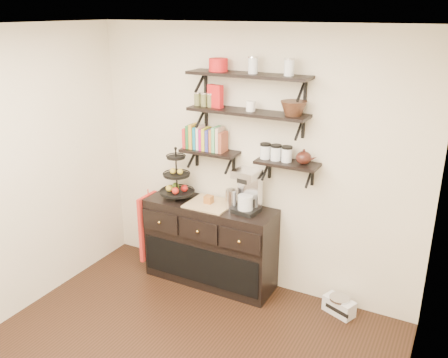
% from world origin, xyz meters
% --- Properties ---
extents(ceiling, '(3.50, 3.50, 0.02)m').
position_xyz_m(ceiling, '(0.00, 0.00, 2.70)').
color(ceiling, white).
rests_on(ceiling, back_wall).
extents(back_wall, '(3.50, 0.02, 2.70)m').
position_xyz_m(back_wall, '(0.00, 1.75, 1.35)').
color(back_wall, '#F3E8CE').
rests_on(back_wall, ground).
extents(right_wall, '(0.02, 3.50, 2.70)m').
position_xyz_m(right_wall, '(1.75, 0.00, 1.35)').
color(right_wall, '#F3E8CE').
rests_on(right_wall, ground).
extents(shelf_top, '(1.20, 0.27, 0.23)m').
position_xyz_m(shelf_top, '(0.00, 1.62, 2.23)').
color(shelf_top, black).
rests_on(shelf_top, back_wall).
extents(shelf_mid, '(1.20, 0.27, 0.23)m').
position_xyz_m(shelf_mid, '(0.00, 1.62, 1.88)').
color(shelf_mid, black).
rests_on(shelf_mid, back_wall).
extents(shelf_low_left, '(0.60, 0.25, 0.23)m').
position_xyz_m(shelf_low_left, '(-0.42, 1.63, 1.43)').
color(shelf_low_left, black).
rests_on(shelf_low_left, back_wall).
extents(shelf_low_right, '(0.60, 0.25, 0.23)m').
position_xyz_m(shelf_low_right, '(0.42, 1.63, 1.43)').
color(shelf_low_right, black).
rests_on(shelf_low_right, back_wall).
extents(cookbooks, '(0.43, 0.15, 0.26)m').
position_xyz_m(cookbooks, '(-0.47, 1.63, 1.57)').
color(cookbooks, red).
rests_on(cookbooks, shelf_low_left).
extents(glass_canisters, '(0.32, 0.10, 0.13)m').
position_xyz_m(glass_canisters, '(0.30, 1.63, 1.51)').
color(glass_canisters, silver).
rests_on(glass_canisters, shelf_low_right).
extents(sideboard, '(1.40, 0.50, 0.92)m').
position_xyz_m(sideboard, '(-0.36, 1.51, 0.45)').
color(sideboard, black).
rests_on(sideboard, floor).
extents(fruit_stand, '(0.37, 0.37, 0.54)m').
position_xyz_m(fruit_stand, '(-0.76, 1.52, 1.09)').
color(fruit_stand, black).
rests_on(fruit_stand, sideboard).
extents(candle, '(0.08, 0.08, 0.08)m').
position_xyz_m(candle, '(-0.38, 1.51, 0.96)').
color(candle, '#955622').
rests_on(candle, sideboard).
extents(coffee_maker, '(0.27, 0.26, 0.44)m').
position_xyz_m(coffee_maker, '(0.05, 1.55, 1.11)').
color(coffee_maker, black).
rests_on(coffee_maker, sideboard).
extents(thermal_carafe, '(0.11, 0.11, 0.22)m').
position_xyz_m(thermal_carafe, '(-0.11, 1.49, 1.01)').
color(thermal_carafe, silver).
rests_on(thermal_carafe, sideboard).
extents(apron, '(0.04, 0.32, 0.74)m').
position_xyz_m(apron, '(-1.09, 1.41, 0.53)').
color(apron, '#B0121D').
rests_on(apron, sideboard).
extents(radio, '(0.34, 0.27, 0.18)m').
position_xyz_m(radio, '(1.04, 1.58, 0.09)').
color(radio, silver).
rests_on(radio, floor).
extents(recipe_box, '(0.17, 0.09, 0.22)m').
position_xyz_m(recipe_box, '(-0.34, 1.61, 2.01)').
color(recipe_box, red).
rests_on(recipe_box, shelf_mid).
extents(walnut_bowl, '(0.24, 0.24, 0.13)m').
position_xyz_m(walnut_bowl, '(0.46, 1.61, 1.96)').
color(walnut_bowl, black).
rests_on(walnut_bowl, shelf_mid).
extents(ramekins, '(0.09, 0.09, 0.10)m').
position_xyz_m(ramekins, '(0.03, 1.61, 1.95)').
color(ramekins, white).
rests_on(ramekins, shelf_mid).
extents(teapot, '(0.20, 0.15, 0.15)m').
position_xyz_m(teapot, '(0.58, 1.63, 1.52)').
color(teapot, black).
rests_on(teapot, shelf_low_right).
extents(red_pot, '(0.18, 0.18, 0.12)m').
position_xyz_m(red_pot, '(-0.31, 1.61, 2.31)').
color(red_pot, red).
rests_on(red_pot, shelf_top).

